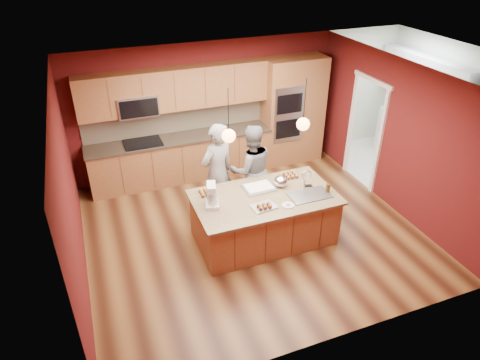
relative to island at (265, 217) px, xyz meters
name	(u,v)px	position (x,y,z in m)	size (l,w,h in m)	color
floor	(251,230)	(-0.12, 0.29, -0.43)	(5.50, 5.50, 0.00)	#412112
ceiling	(253,78)	(-0.12, 0.29, 2.27)	(5.50, 5.50, 0.00)	silver
wall_back	(206,108)	(-0.12, 2.79, 0.92)	(5.50, 5.50, 0.00)	#541313
wall_front	(337,260)	(-0.12, -2.21, 0.92)	(5.50, 5.50, 0.00)	#541313
wall_left	(69,195)	(-2.87, 0.29, 0.92)	(5.00, 5.00, 0.00)	#541313
wall_right	(394,136)	(2.63, 0.29, 0.92)	(5.00, 5.00, 0.00)	#541313
cabinet_run	(178,134)	(-0.80, 2.54, 0.55)	(3.74, 0.64, 2.30)	brown
oven_column	(293,111)	(1.72, 2.49, 0.72)	(1.30, 0.62, 2.30)	brown
doorway_trim	(365,134)	(2.61, 1.09, 0.62)	(0.08, 1.11, 2.20)	white
laundry_room	(426,75)	(4.23, 1.49, 1.52)	(2.60, 2.70, 2.70)	silver
pendant_left	(229,136)	(-0.61, 0.00, 1.57)	(0.20, 0.20, 0.80)	black
pendant_right	(303,124)	(0.58, 0.00, 1.57)	(0.20, 0.20, 0.80)	black
island	(265,217)	(0.00, 0.00, 0.00)	(2.30, 1.29, 1.23)	brown
person_left	(217,173)	(-0.52, 0.90, 0.47)	(0.66, 0.43, 1.82)	black
person_right	(251,170)	(0.11, 0.90, 0.41)	(0.82, 0.64, 1.69)	gray
stand_mixer	(212,197)	(-0.88, 0.05, 0.58)	(0.26, 0.32, 0.38)	silver
sheet_cake	(259,188)	(-0.01, 0.25, 0.43)	(0.52, 0.39, 0.05)	silver
cooling_rack	(264,207)	(-0.15, -0.27, 0.42)	(0.38, 0.27, 0.02)	#A2A5AA
mixing_bowl	(281,181)	(0.36, 0.20, 0.50)	(0.23, 0.23, 0.19)	silver
plate	(288,205)	(0.21, -0.37, 0.42)	(0.19, 0.19, 0.01)	silver
tumbler	(328,188)	(1.00, -0.23, 0.48)	(0.07, 0.07, 0.14)	#3A250B
phone	(308,186)	(0.78, 0.04, 0.42)	(0.14, 0.08, 0.01)	black
cupcakes_left	(206,192)	(-0.87, 0.40, 0.45)	(0.23, 0.23, 0.07)	#BC823B
cupcakes_rack	(264,206)	(-0.16, -0.32, 0.46)	(0.23, 0.16, 0.07)	#BC823B
cupcakes_right	(291,175)	(0.66, 0.42, 0.45)	(0.24, 0.24, 0.07)	#BC823B
washer	(416,143)	(4.07, 1.20, 0.12)	(0.69, 0.71, 1.12)	silver
dryer	(397,133)	(4.08, 1.83, 0.10)	(0.66, 0.68, 1.06)	silver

